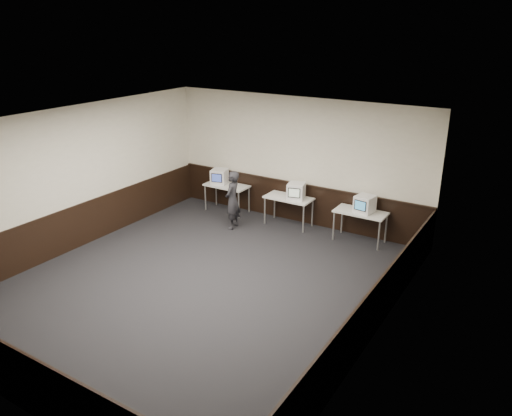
{
  "coord_description": "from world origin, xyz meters",
  "views": [
    {
      "loc": [
        5.54,
        -6.86,
        4.88
      ],
      "look_at": [
        0.28,
        1.6,
        1.15
      ],
      "focal_mm": 35.0,
      "sensor_mm": 36.0,
      "label": 1
    }
  ],
  "objects_px": {
    "desk_left": "(227,187)",
    "emac_right": "(365,204)",
    "emac_left": "(219,176)",
    "desk_center": "(289,200)",
    "person": "(232,200)",
    "emac_center": "(296,191)",
    "desk_right": "(361,214)"
  },
  "relations": [
    {
      "from": "desk_center",
      "to": "emac_left",
      "type": "relative_size",
      "value": 2.32
    },
    {
      "from": "desk_left",
      "to": "emac_center",
      "type": "relative_size",
      "value": 2.33
    },
    {
      "from": "emac_left",
      "to": "person",
      "type": "relative_size",
      "value": 0.35
    },
    {
      "from": "desk_center",
      "to": "desk_right",
      "type": "height_order",
      "value": "same"
    },
    {
      "from": "desk_right",
      "to": "emac_center",
      "type": "relative_size",
      "value": 2.33
    },
    {
      "from": "desk_right",
      "to": "person",
      "type": "distance_m",
      "value": 3.13
    },
    {
      "from": "desk_center",
      "to": "emac_center",
      "type": "relative_size",
      "value": 2.33
    },
    {
      "from": "emac_left",
      "to": "emac_right",
      "type": "relative_size",
      "value": 1.08
    },
    {
      "from": "desk_left",
      "to": "emac_right",
      "type": "bearing_deg",
      "value": -0.05
    },
    {
      "from": "emac_left",
      "to": "emac_center",
      "type": "distance_m",
      "value": 2.34
    },
    {
      "from": "desk_center",
      "to": "desk_right",
      "type": "xyz_separation_m",
      "value": [
        1.9,
        0.0,
        0.0
      ]
    },
    {
      "from": "desk_right",
      "to": "emac_right",
      "type": "height_order",
      "value": "emac_right"
    },
    {
      "from": "desk_right",
      "to": "person",
      "type": "relative_size",
      "value": 0.81
    },
    {
      "from": "desk_left",
      "to": "emac_left",
      "type": "height_order",
      "value": "emac_left"
    },
    {
      "from": "desk_center",
      "to": "desk_left",
      "type": "bearing_deg",
      "value": 180.0
    },
    {
      "from": "person",
      "to": "desk_left",
      "type": "bearing_deg",
      "value": -148.53
    },
    {
      "from": "desk_right",
      "to": "emac_right",
      "type": "bearing_deg",
      "value": -2.58
    },
    {
      "from": "emac_left",
      "to": "emac_center",
      "type": "height_order",
      "value": "emac_center"
    },
    {
      "from": "emac_center",
      "to": "person",
      "type": "bearing_deg",
      "value": -160.46
    },
    {
      "from": "desk_right",
      "to": "emac_right",
      "type": "xyz_separation_m",
      "value": [
        0.08,
        -0.0,
        0.27
      ]
    },
    {
      "from": "desk_center",
      "to": "person",
      "type": "distance_m",
      "value": 1.42
    },
    {
      "from": "emac_left",
      "to": "person",
      "type": "height_order",
      "value": "person"
    },
    {
      "from": "desk_left",
      "to": "emac_left",
      "type": "xyz_separation_m",
      "value": [
        -0.23,
        -0.01,
        0.27
      ]
    },
    {
      "from": "desk_right",
      "to": "emac_center",
      "type": "xyz_separation_m",
      "value": [
        -1.69,
        -0.01,
        0.27
      ]
    },
    {
      "from": "desk_center",
      "to": "person",
      "type": "xyz_separation_m",
      "value": [
        -1.1,
        -0.9,
        0.06
      ]
    },
    {
      "from": "desk_right",
      "to": "emac_center",
      "type": "distance_m",
      "value": 1.71
    },
    {
      "from": "desk_right",
      "to": "person",
      "type": "height_order",
      "value": "person"
    },
    {
      "from": "desk_left",
      "to": "emac_right",
      "type": "height_order",
      "value": "emac_right"
    },
    {
      "from": "emac_left",
      "to": "person",
      "type": "distance_m",
      "value": 1.39
    },
    {
      "from": "desk_center",
      "to": "emac_right",
      "type": "height_order",
      "value": "emac_right"
    },
    {
      "from": "emac_center",
      "to": "desk_left",
      "type": "bearing_deg",
      "value": 164.98
    },
    {
      "from": "desk_right",
      "to": "emac_right",
      "type": "distance_m",
      "value": 0.28
    }
  ]
}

